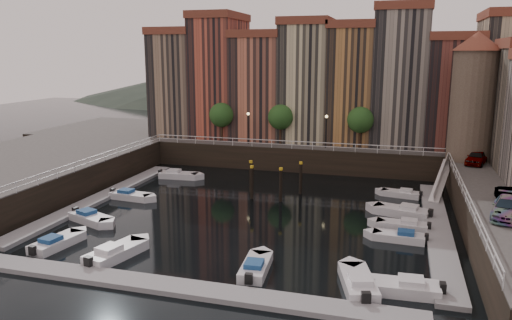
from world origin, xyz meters
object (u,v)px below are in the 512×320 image
(boat_left_2, at_px, (130,196))
(car_c, at_px, (508,209))
(boat_left_1, at_px, (90,218))
(car_a, at_px, (477,158))
(boat_left_4, at_px, (178,175))
(car_b, at_px, (511,199))
(mooring_pilings, at_px, (271,181))
(corner_tower, at_px, (473,95))
(gangway, at_px, (441,178))

(boat_left_2, bearing_deg, car_c, -4.64)
(boat_left_1, xyz_separation_m, car_a, (33.65, 19.64, 3.36))
(boat_left_1, bearing_deg, boat_left_4, 108.99)
(boat_left_2, bearing_deg, car_a, 25.33)
(car_b, relative_size, car_c, 0.79)
(mooring_pilings, relative_size, car_c, 1.11)
(mooring_pilings, bearing_deg, corner_tower, 25.94)
(boat_left_1, bearing_deg, corner_tower, 54.77)
(boat_left_2, relative_size, car_a, 1.09)
(mooring_pilings, bearing_deg, gangway, 16.88)
(car_a, relative_size, car_c, 0.86)
(gangway, distance_m, car_c, 16.35)
(corner_tower, xyz_separation_m, mooring_pilings, (-19.78, -9.62, -8.54))
(boat_left_1, bearing_deg, gangway, 51.21)
(mooring_pilings, distance_m, car_a, 21.81)
(boat_left_4, relative_size, car_a, 1.14)
(corner_tower, bearing_deg, boat_left_2, -156.47)
(mooring_pilings, distance_m, car_c, 22.93)
(boat_left_2, relative_size, car_c, 0.93)
(gangway, bearing_deg, boat_left_2, -161.79)
(boat_left_2, xyz_separation_m, boat_left_4, (0.96, 9.36, 0.02))
(boat_left_1, relative_size, car_c, 0.97)
(boat_left_2, distance_m, car_a, 36.25)
(mooring_pilings, relative_size, boat_left_4, 1.13)
(gangway, xyz_separation_m, car_c, (3.25, -15.92, 1.81))
(boat_left_2, bearing_deg, boat_left_1, -82.53)
(gangway, height_order, boat_left_4, gangway)
(corner_tower, height_order, car_c, corner_tower)
(corner_tower, height_order, car_b, corner_tower)
(gangway, relative_size, mooring_pilings, 1.50)
(gangway, bearing_deg, car_b, -72.12)
(car_b, height_order, car_c, car_c)
(gangway, bearing_deg, car_a, 33.68)
(car_c, bearing_deg, gangway, 115.22)
(corner_tower, distance_m, gangway, 9.86)
(boat_left_4, bearing_deg, boat_left_1, -96.53)
(boat_left_2, height_order, car_b, car_b)
(corner_tower, bearing_deg, car_a, -74.15)
(boat_left_4, bearing_deg, mooring_pilings, -23.77)
(gangway, relative_size, boat_left_2, 1.78)
(boat_left_1, distance_m, car_b, 34.68)
(corner_tower, relative_size, car_b, 3.50)
(corner_tower, bearing_deg, boat_left_1, -146.58)
(gangway, bearing_deg, corner_tower, 57.20)
(boat_left_4, xyz_separation_m, car_c, (32.69, -15.28, 3.35))
(boat_left_1, bearing_deg, car_b, 29.08)
(car_c, bearing_deg, mooring_pilings, 165.46)
(car_b, bearing_deg, corner_tower, 86.40)
(corner_tower, distance_m, car_a, 6.84)
(car_b, bearing_deg, boat_left_4, 152.74)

